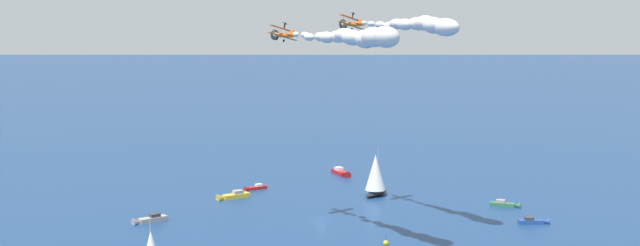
% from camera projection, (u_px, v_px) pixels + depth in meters
% --- Properties ---
extents(ground_plane, '(2000.00, 2000.00, 0.00)m').
position_uv_depth(ground_plane, '(321.00, 219.00, 174.46)').
color(ground_plane, navy).
extents(motorboat_near_centre, '(6.95, 4.35, 1.98)m').
position_uv_depth(motorboat_near_centre, '(535.00, 221.00, 170.47)').
color(motorboat_near_centre, '#23478C').
rests_on(motorboat_near_centre, ground_plane).
extents(motorboat_far_port, '(6.48, 2.53, 1.83)m').
position_uv_depth(motorboat_far_port, '(255.00, 188.00, 204.75)').
color(motorboat_far_port, '#B21E1E').
rests_on(motorboat_far_port, ground_plane).
extents(motorboat_offshore, '(6.47, 6.42, 2.10)m').
position_uv_depth(motorboat_offshore, '(507.00, 204.00, 186.03)').
color(motorboat_offshore, '#33704C').
rests_on(motorboat_offshore, ground_plane).
extents(motorboat_trailing, '(8.29, 3.76, 2.33)m').
position_uv_depth(motorboat_trailing, '(148.00, 220.00, 171.60)').
color(motorboat_trailing, '#9E9993').
rests_on(motorboat_trailing, ground_plane).
extents(motorboat_mid_cluster, '(2.47, 9.11, 2.63)m').
position_uv_depth(motorboat_mid_cluster, '(342.00, 173.00, 223.83)').
color(motorboat_mid_cluster, '#B21E1E').
rests_on(motorboat_mid_cluster, ground_plane).
extents(sailboat_outer_ring_b, '(9.53, 7.40, 12.26)m').
position_uv_depth(sailboat_outer_ring_b, '(376.00, 175.00, 196.80)').
color(sailboat_outer_ring_b, black).
rests_on(sailboat_outer_ring_b, ground_plane).
extents(motorboat_outer_ring_c, '(8.98, 3.51, 2.54)m').
position_uv_depth(motorboat_outer_ring_c, '(232.00, 196.00, 194.31)').
color(motorboat_outer_ring_c, gold).
rests_on(motorboat_outer_ring_c, ground_plane).
extents(marker_buoy, '(1.10, 1.10, 2.10)m').
position_uv_depth(marker_buoy, '(386.00, 243.00, 154.48)').
color(marker_buoy, yellow).
rests_on(marker_buoy, ground_plane).
extents(biplane_lead, '(7.51, 7.04, 3.78)m').
position_uv_depth(biplane_lead, '(283.00, 34.00, 163.06)').
color(biplane_lead, orange).
extents(wingwalker_lead, '(1.46, 0.39, 1.52)m').
position_uv_depth(wingwalker_lead, '(285.00, 25.00, 163.11)').
color(wingwalker_lead, black).
extents(smoke_trail_lead, '(10.42, 31.20, 5.14)m').
position_uv_depth(smoke_trail_lead, '(360.00, 37.00, 142.82)').
color(smoke_trail_lead, silver).
extents(biplane_wingman, '(7.51, 7.04, 3.78)m').
position_uv_depth(biplane_wingman, '(351.00, 23.00, 175.99)').
color(biplane_wingman, orange).
extents(wingwalker_wingman, '(1.46, 0.39, 1.52)m').
position_uv_depth(wingwalker_wingman, '(353.00, 14.00, 176.05)').
color(wingwalker_wingman, black).
extents(smoke_trail_wingman, '(9.55, 28.88, 5.08)m').
position_uv_depth(smoke_trail_wingman, '(425.00, 25.00, 157.10)').
color(smoke_trail_wingman, silver).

